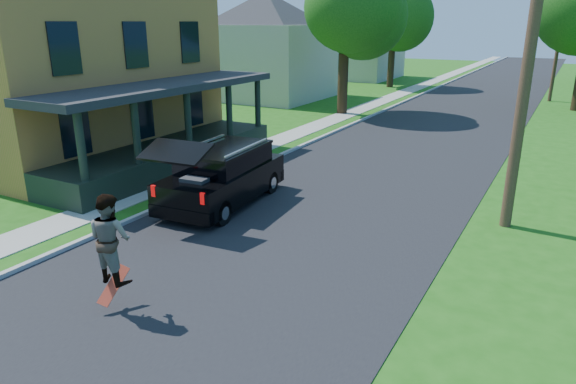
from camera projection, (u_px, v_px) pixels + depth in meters
The scene contains 15 objects.
ground at pixel (224, 275), 11.03m from camera, with size 140.00×140.00×0.00m, color #1D5811.
street at pixel (443, 123), 27.61m from camera, with size 8.00×120.00×0.02m, color black.
curb at pixel (371, 117), 29.48m from camera, with size 0.15×120.00×0.12m, color #9F9F9A.
sidewalk at pixel (347, 115), 30.20m from camera, with size 1.30×120.00×0.03m, color #98978F.
front_walk at pixel (118, 159), 20.39m from camera, with size 6.50×1.20×0.03m, color #98978F.
main_house at pixel (45, 29), 20.36m from camera, with size 15.56×15.56×10.10m.
neighbor_house_mid at pixel (266, 37), 35.84m from camera, with size 12.78×12.78×8.30m.
neighbor_house_far at pixel (353, 33), 49.11m from camera, with size 12.78×12.78×8.30m.
black_suv at pixel (223, 176), 15.11m from camera, with size 2.29×5.07×2.30m.
skateboarder at pixel (110, 238), 9.35m from camera, with size 0.87×0.69×1.70m.
skateboard at pixel (114, 286), 9.67m from camera, with size 0.21×0.73×0.62m.
tree_left_mid at pixel (345, 12), 28.82m from camera, with size 6.06×5.80×8.69m.
tree_left_far at pixel (394, 16), 41.28m from camera, with size 5.85×5.56×8.36m.
utility_pole_near at pixel (531, 46), 12.28m from camera, with size 1.74×0.60×8.96m.
utility_pole_far at pixel (560, 35), 33.95m from camera, with size 1.46×0.39×8.47m.
Camera 1 is at (6.03, -7.98, 5.18)m, focal length 32.00 mm.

